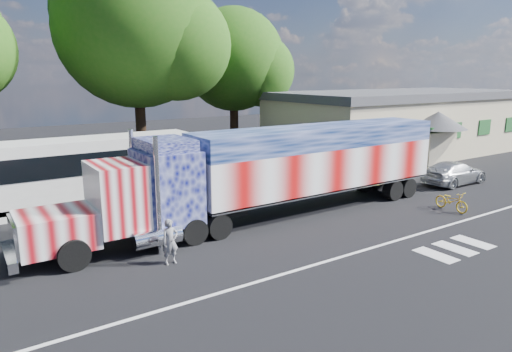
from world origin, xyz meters
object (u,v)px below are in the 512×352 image
bicycle (452,201)px  tree_ne_a (235,60)px  coach_bus (80,171)px  tree_n_mid (139,29)px  woman (170,242)px  semi_truck (278,169)px  parked_car (454,173)px

bicycle → tree_ne_a: 21.51m
coach_bus → tree_n_mid: bearing=49.1°
coach_bus → woman: 9.51m
woman → tree_ne_a: 24.33m
bicycle → tree_n_mid: size_ratio=0.12×
semi_truck → tree_n_mid: tree_n_mid is taller
parked_car → tree_n_mid: 22.10m
tree_ne_a → semi_truck: bearing=-115.0°
parked_car → tree_ne_a: bearing=16.6°
parked_car → bicycle: bearing=122.1°
woman → coach_bus: bearing=93.0°
tree_ne_a → parked_car: bearing=-73.0°
parked_car → tree_ne_a: size_ratio=0.40×
parked_car → tree_ne_a: tree_ne_a is taller
parked_car → woman: (-19.21, -1.68, 0.12)m
semi_truck → woman: size_ratio=12.69×
semi_truck → woman: (-6.39, -2.37, -1.45)m
woman → bicycle: (14.06, -1.59, -0.33)m
semi_truck → tree_ne_a: bearing=65.0°
coach_bus → parked_car: size_ratio=2.45×
semi_truck → coach_bus: size_ratio=1.77×
semi_truck → tree_ne_a: (7.62, 16.31, 5.41)m
parked_car → coach_bus: bearing=68.4°
woman → tree_n_mid: size_ratio=0.11×
coach_bus → woman: bearing=-85.3°
coach_bus → tree_ne_a: 18.41m
parked_car → tree_n_mid: (-14.10, 14.57, 8.79)m
coach_bus → tree_n_mid: 11.86m
tree_n_mid → semi_truck: bearing=-84.8°
tree_n_mid → tree_ne_a: bearing=15.3°
semi_truck → tree_n_mid: bearing=95.2°
semi_truck → bicycle: (7.68, -3.97, -1.78)m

